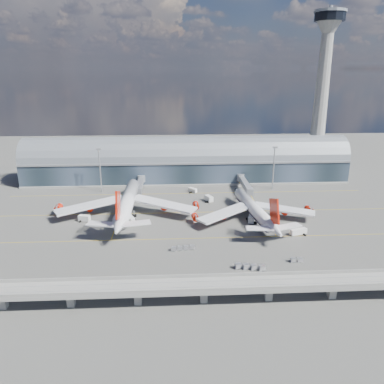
{
  "coord_description": "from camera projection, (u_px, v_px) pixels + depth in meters",
  "views": [
    {
      "loc": [
        -8.9,
        -153.15,
        67.99
      ],
      "look_at": [
        -0.08,
        10.0,
        14.0
      ],
      "focal_mm": 35.0,
      "sensor_mm": 36.0,
      "label": 1
    }
  ],
  "objects": [
    {
      "name": "ground",
      "position": [
        193.0,
        229.0,
        167.0
      ],
      "size": [
        500.0,
        500.0,
        0.0
      ],
      "primitive_type": "plane",
      "color": "#474744",
      "rests_on": "ground"
    },
    {
      "name": "taxi_lines",
      "position": [
        191.0,
        211.0,
        187.95
      ],
      "size": [
        200.0,
        80.12,
        0.01
      ],
      "color": "gold",
      "rests_on": "ground"
    },
    {
      "name": "terminal",
      "position": [
        186.0,
        162.0,
        237.38
      ],
      "size": [
        200.0,
        30.0,
        28.0
      ],
      "color": "#1B262E",
      "rests_on": "ground"
    },
    {
      "name": "control_tower",
      "position": [
        321.0,
        96.0,
        233.85
      ],
      "size": [
        19.0,
        19.0,
        103.0
      ],
      "color": "gray",
      "rests_on": "ground"
    },
    {
      "name": "guideway",
      "position": [
        204.0,
        286.0,
        113.19
      ],
      "size": [
        220.0,
        8.5,
        7.2
      ],
      "color": "gray",
      "rests_on": "ground"
    },
    {
      "name": "floodlight_mast_left",
      "position": [
        100.0,
        169.0,
        212.3
      ],
      "size": [
        3.0,
        0.7,
        25.7
      ],
      "color": "gray",
      "rests_on": "ground"
    },
    {
      "name": "floodlight_mast_right",
      "position": [
        274.0,
        167.0,
        217.43
      ],
      "size": [
        3.0,
        0.7,
        25.7
      ],
      "color": "gray",
      "rests_on": "ground"
    },
    {
      "name": "airliner_left",
      "position": [
        127.0,
        203.0,
        180.07
      ],
      "size": [
        70.11,
        73.6,
        22.5
      ],
      "rotation": [
        0.0,
        0.0,
        -0.0
      ],
      "color": "white",
      "rests_on": "ground"
    },
    {
      "name": "airliner_right",
      "position": [
        255.0,
        210.0,
        174.69
      ],
      "size": [
        59.24,
        61.95,
        19.66
      ],
      "rotation": [
        0.0,
        0.0,
        0.12
      ],
      "color": "white",
      "rests_on": "ground"
    },
    {
      "name": "jet_bridge_left",
      "position": [
        140.0,
        184.0,
        214.32
      ],
      "size": [
        4.4,
        28.0,
        7.25
      ],
      "color": "gray",
      "rests_on": "ground"
    },
    {
      "name": "jet_bridge_right",
      "position": [
        244.0,
        183.0,
        215.56
      ],
      "size": [
        4.4,
        32.0,
        7.25
      ],
      "color": "gray",
      "rests_on": "ground"
    },
    {
      "name": "service_truck_0",
      "position": [
        131.0,
        219.0,
        173.57
      ],
      "size": [
        4.42,
        6.87,
        2.71
      ],
      "rotation": [
        0.0,
        0.0,
        0.38
      ],
      "color": "silver",
      "rests_on": "ground"
    },
    {
      "name": "service_truck_1",
      "position": [
        84.0,
        218.0,
        174.63
      ],
      "size": [
        5.56,
        3.48,
        2.99
      ],
      "rotation": [
        0.0,
        0.0,
        1.34
      ],
      "color": "silver",
      "rests_on": "ground"
    },
    {
      "name": "service_truck_2",
      "position": [
        298.0,
        232.0,
        160.56
      ],
      "size": [
        7.75,
        4.19,
        2.7
      ],
      "rotation": [
        0.0,
        0.0,
        1.86
      ],
      "color": "silver",
      "rests_on": "ground"
    },
    {
      "name": "service_truck_3",
      "position": [
        252.0,
        218.0,
        174.12
      ],
      "size": [
        4.59,
        7.36,
        3.33
      ],
      "rotation": [
        0.0,
        0.0,
        -0.31
      ],
      "color": "silver",
      "rests_on": "ground"
    },
    {
      "name": "service_truck_4",
      "position": [
        209.0,
        199.0,
        200.74
      ],
      "size": [
        4.57,
        6.02,
        3.17
      ],
      "rotation": [
        0.0,
        0.0,
        0.43
      ],
      "color": "silver",
      "rests_on": "ground"
    },
    {
      "name": "service_truck_5",
      "position": [
        193.0,
        190.0,
        215.74
      ],
      "size": [
        5.16,
        5.02,
        2.52
      ],
      "rotation": [
        0.0,
        0.0,
        0.82
      ],
      "color": "silver",
      "rests_on": "ground"
    },
    {
      "name": "cargo_train_0",
      "position": [
        250.0,
        267.0,
        132.94
      ],
      "size": [
        11.19,
        3.99,
        1.85
      ],
      "rotation": [
        0.0,
        0.0,
        1.78
      ],
      "color": "gray",
      "rests_on": "ground"
    },
    {
      "name": "cargo_train_1",
      "position": [
        183.0,
        248.0,
        147.16
      ],
      "size": [
        9.65,
        2.82,
        1.59
      ],
      "rotation": [
        0.0,
        0.0,
        1.43
      ],
      "color": "gray",
      "rests_on": "ground"
    },
    {
      "name": "cargo_train_2",
      "position": [
        296.0,
        260.0,
        137.99
      ],
      "size": [
        4.78,
        1.73,
        1.6
      ],
      "rotation": [
        0.0,
        0.0,
        1.62
      ],
      "color": "gray",
      "rests_on": "ground"
    }
  ]
}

